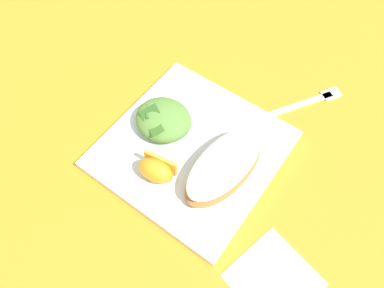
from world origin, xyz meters
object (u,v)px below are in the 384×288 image
white_plate (192,149)px  paper_napkin (274,280)px  orange_wedge_front (156,170)px  cheesy_pizza_bread (224,166)px  green_salad_pile (163,119)px  metal_fork (304,103)px

white_plate → paper_napkin: (0.22, -0.10, -0.01)m
orange_wedge_front → cheesy_pizza_bread: bearing=39.4°
cheesy_pizza_bread → green_salad_pile: green_salad_pile is taller
white_plate → metal_fork: (0.11, 0.21, -0.01)m
orange_wedge_front → paper_napkin: 0.24m
white_plate → metal_fork: white_plate is taller
orange_wedge_front → metal_fork: size_ratio=0.38×
green_salad_pile → metal_fork: size_ratio=0.59×
green_salad_pile → paper_napkin: bearing=-20.9°
white_plate → orange_wedge_front: (-0.01, -0.08, 0.03)m
green_salad_pile → paper_napkin: (0.29, -0.11, -0.03)m
cheesy_pizza_bread → orange_wedge_front: size_ratio=2.73×
green_salad_pile → paper_napkin: green_salad_pile is taller
white_plate → metal_fork: 0.24m
paper_napkin → cheesy_pizza_bread: bearing=147.7°
white_plate → metal_fork: bearing=62.2°
cheesy_pizza_bread → metal_fork: bearing=79.3°
green_salad_pile → orange_wedge_front: green_salad_pile is taller
paper_napkin → green_salad_pile: bearing=159.1°
cheesy_pizza_bread → paper_napkin: cheesy_pizza_bread is taller
white_plate → cheesy_pizza_bread: bearing=-6.2°
orange_wedge_front → white_plate: bearing=79.2°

